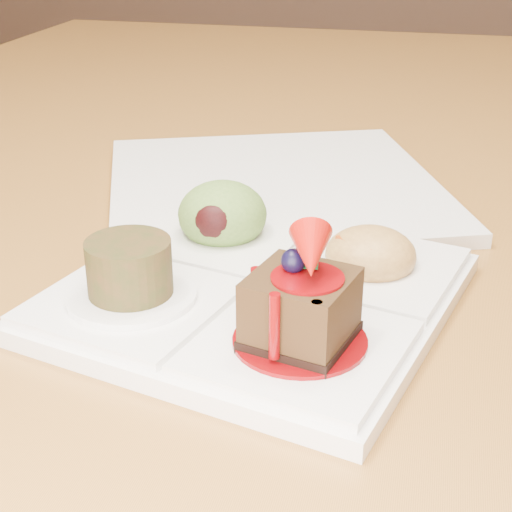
# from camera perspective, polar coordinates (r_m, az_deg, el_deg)

# --- Properties ---
(dining_table) EXTENTS (1.00, 1.80, 0.75)m
(dining_table) POSITION_cam_1_polar(r_m,az_deg,el_deg) (0.75, -7.43, 0.42)
(dining_table) COLOR #9D6628
(dining_table) RESTS_ON ground
(sampler_plate) EXTENTS (0.28, 0.28, 0.09)m
(sampler_plate) POSITION_cam_1_polar(r_m,az_deg,el_deg) (0.51, 0.02, -1.49)
(sampler_plate) COLOR white
(sampler_plate) RESTS_ON dining_table
(second_plate) EXTENTS (0.37, 0.37, 0.01)m
(second_plate) POSITION_cam_1_polar(r_m,az_deg,el_deg) (0.70, 1.29, 5.08)
(second_plate) COLOR white
(second_plate) RESTS_ON dining_table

